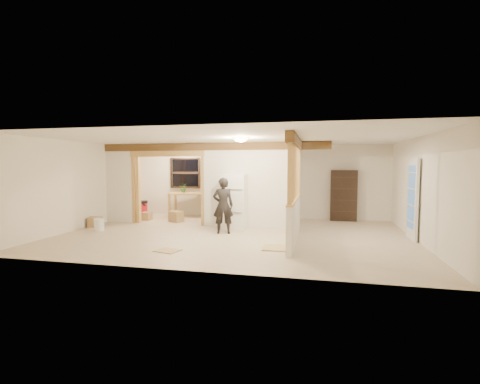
% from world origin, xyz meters
% --- Properties ---
extents(floor, '(9.00, 6.50, 0.01)m').
position_xyz_m(floor, '(0.00, 0.00, -0.01)').
color(floor, '#C6B093').
rests_on(floor, ground).
extents(ceiling, '(9.00, 6.50, 0.01)m').
position_xyz_m(ceiling, '(0.00, 0.00, 2.50)').
color(ceiling, white).
extents(wall_back, '(9.00, 0.01, 2.50)m').
position_xyz_m(wall_back, '(0.00, 3.25, 1.25)').
color(wall_back, silver).
rests_on(wall_back, floor).
extents(wall_front, '(9.00, 0.01, 2.50)m').
position_xyz_m(wall_front, '(0.00, -3.25, 1.25)').
color(wall_front, silver).
rests_on(wall_front, floor).
extents(wall_left, '(0.01, 6.50, 2.50)m').
position_xyz_m(wall_left, '(-4.50, 0.00, 1.25)').
color(wall_left, silver).
rests_on(wall_left, floor).
extents(wall_right, '(0.01, 6.50, 2.50)m').
position_xyz_m(wall_right, '(4.50, 0.00, 1.25)').
color(wall_right, silver).
rests_on(wall_right, floor).
extents(partition_left_stub, '(0.90, 0.12, 2.50)m').
position_xyz_m(partition_left_stub, '(-4.05, 1.20, 1.25)').
color(partition_left_stub, silver).
rests_on(partition_left_stub, floor).
extents(partition_center, '(2.80, 0.12, 2.50)m').
position_xyz_m(partition_center, '(0.20, 1.20, 1.25)').
color(partition_center, silver).
rests_on(partition_center, floor).
extents(doorway_frame, '(2.46, 0.14, 2.20)m').
position_xyz_m(doorway_frame, '(-2.40, 1.20, 1.10)').
color(doorway_frame, tan).
rests_on(doorway_frame, floor).
extents(header_beam_back, '(7.00, 0.18, 0.22)m').
position_xyz_m(header_beam_back, '(-1.00, 1.20, 2.38)').
color(header_beam_back, brown).
rests_on(header_beam_back, ceiling).
extents(header_beam_right, '(0.18, 3.30, 0.22)m').
position_xyz_m(header_beam_right, '(1.60, -0.40, 2.38)').
color(header_beam_right, brown).
rests_on(header_beam_right, ceiling).
extents(pony_wall, '(0.12, 3.20, 1.00)m').
position_xyz_m(pony_wall, '(1.60, -0.40, 0.50)').
color(pony_wall, silver).
rests_on(pony_wall, floor).
extents(stud_partition, '(0.14, 3.20, 1.32)m').
position_xyz_m(stud_partition, '(1.60, -0.40, 1.66)').
color(stud_partition, tan).
rests_on(stud_partition, pony_wall).
extents(window_back, '(1.12, 0.10, 1.10)m').
position_xyz_m(window_back, '(-2.60, 3.17, 1.55)').
color(window_back, black).
rests_on(window_back, wall_back).
extents(french_door, '(0.12, 0.86, 2.00)m').
position_xyz_m(french_door, '(4.42, 0.40, 1.00)').
color(french_door, white).
rests_on(french_door, floor).
extents(ceiling_dome_main, '(0.36, 0.36, 0.16)m').
position_xyz_m(ceiling_dome_main, '(0.30, -0.50, 2.48)').
color(ceiling_dome_main, '#FFEABF').
rests_on(ceiling_dome_main, ceiling).
extents(ceiling_dome_util, '(0.32, 0.32, 0.14)m').
position_xyz_m(ceiling_dome_util, '(-2.50, 2.30, 2.48)').
color(ceiling_dome_util, '#FFEABF').
rests_on(ceiling_dome_util, ceiling).
extents(hanging_bulb, '(0.07, 0.07, 0.07)m').
position_xyz_m(hanging_bulb, '(-2.00, 1.60, 2.18)').
color(hanging_bulb, '#FFD88C').
rests_on(hanging_bulb, ceiling).
extents(refrigerator, '(0.65, 0.63, 1.58)m').
position_xyz_m(refrigerator, '(-0.16, 0.82, 0.79)').
color(refrigerator, white).
rests_on(refrigerator, floor).
extents(woman, '(0.62, 0.49, 1.50)m').
position_xyz_m(woman, '(-0.31, 0.09, 0.75)').
color(woman, '#282525').
rests_on(woman, floor).
extents(work_table, '(1.46, 0.93, 0.86)m').
position_xyz_m(work_table, '(-2.33, 2.80, 0.43)').
color(work_table, tan).
rests_on(work_table, floor).
extents(potted_plant, '(0.31, 0.27, 0.32)m').
position_xyz_m(potted_plant, '(-2.54, 2.86, 1.02)').
color(potted_plant, '#2B6828').
rests_on(potted_plant, work_table).
extents(shop_vac, '(0.49, 0.49, 0.54)m').
position_xyz_m(shop_vac, '(-4.11, 2.74, 0.27)').
color(shop_vac, red).
rests_on(shop_vac, floor).
extents(bookshelf, '(0.84, 0.28, 1.67)m').
position_xyz_m(bookshelf, '(2.98, 3.04, 0.84)').
color(bookshelf, black).
rests_on(bookshelf, floor).
extents(bucket, '(0.29, 0.29, 0.35)m').
position_xyz_m(bucket, '(-3.80, -0.30, 0.17)').
color(bucket, white).
rests_on(bucket, floor).
extents(box_util_a, '(0.49, 0.47, 0.34)m').
position_xyz_m(box_util_a, '(-2.33, 1.67, 0.17)').
color(box_util_a, '#A78351').
rests_on(box_util_a, floor).
extents(box_util_b, '(0.30, 0.30, 0.27)m').
position_xyz_m(box_util_b, '(-3.42, 1.74, 0.13)').
color(box_util_b, '#A78351').
rests_on(box_util_b, floor).
extents(box_front, '(0.44, 0.40, 0.30)m').
position_xyz_m(box_front, '(-4.29, 0.21, 0.15)').
color(box_front, '#A78351').
rests_on(box_front, floor).
extents(floor_panel_near, '(0.63, 0.63, 0.02)m').
position_xyz_m(floor_panel_near, '(1.29, -1.27, 0.01)').
color(floor_panel_near, tan).
rests_on(floor_panel_near, floor).
extents(floor_panel_far, '(0.58, 0.51, 0.02)m').
position_xyz_m(floor_panel_far, '(-0.96, -2.02, 0.01)').
color(floor_panel_far, tan).
rests_on(floor_panel_far, floor).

